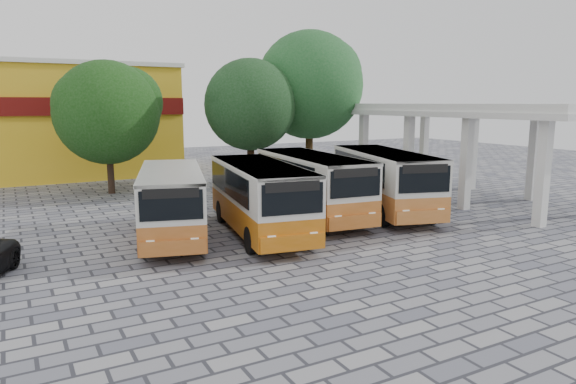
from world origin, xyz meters
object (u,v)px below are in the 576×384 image
bus_centre_left (260,194)px  bus_centre_right (311,182)px  bus_far_left (172,199)px  bus_far_right (384,178)px

bus_centre_left → bus_centre_right: bearing=34.8°
bus_centre_left → bus_centre_right: bus_centre_right is taller
bus_far_left → bus_far_right: (10.63, -0.33, 0.16)m
bus_centre_left → bus_far_right: bus_far_right is taller
bus_centre_right → bus_far_right: (3.77, -0.75, 0.03)m
bus_far_left → bus_far_right: 10.63m
bus_centre_left → bus_far_right: size_ratio=0.95×
bus_centre_left → bus_centre_right: (3.48, 1.63, 0.03)m
bus_far_left → bus_centre_left: (3.38, -1.20, 0.10)m
bus_far_left → bus_centre_right: size_ratio=0.95×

